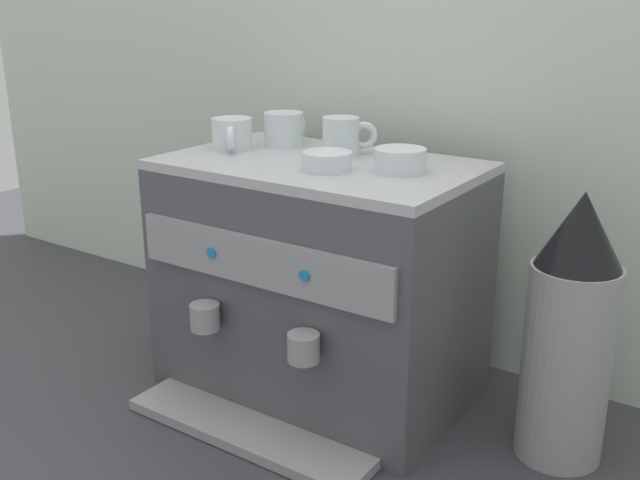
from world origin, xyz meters
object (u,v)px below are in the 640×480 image
object	(u,v)px
ceramic_cup_0	(231,134)
ceramic_bowl_1	(327,161)
espresso_machine	(319,280)
ceramic_cup_2	(285,129)
coffee_grinder	(570,332)
ceramic_cup_1	(342,136)
milk_pitcher	(171,313)
ceramic_bowl_0	(400,161)

from	to	relation	value
ceramic_cup_0	ceramic_bowl_1	world-z (taller)	ceramic_cup_0
espresso_machine	ceramic_cup_2	xyz separation A→B (m)	(-0.15, 0.09, 0.28)
coffee_grinder	espresso_machine	bearing A→B (deg)	-175.29
espresso_machine	ceramic_cup_1	xyz separation A→B (m)	(-0.00, 0.08, 0.28)
coffee_grinder	milk_pitcher	bearing A→B (deg)	-176.45
ceramic_cup_0	ceramic_cup_1	bearing A→B (deg)	21.23
espresso_machine	milk_pitcher	world-z (taller)	espresso_machine
ceramic_bowl_0	milk_pitcher	world-z (taller)	ceramic_bowl_0
ceramic_bowl_1	milk_pitcher	distance (m)	0.63
ceramic_bowl_0	ceramic_bowl_1	world-z (taller)	ceramic_bowl_0
ceramic_bowl_0	ceramic_cup_2	bearing A→B (deg)	165.36
ceramic_cup_0	ceramic_bowl_0	size ratio (longest dim) A/B	1.13
espresso_machine	ceramic_bowl_1	distance (m)	0.27
ceramic_cup_0	espresso_machine	bearing A→B (deg)	0.80
ceramic_cup_2	ceramic_bowl_0	size ratio (longest dim) A/B	1.29
ceramic_cup_0	ceramic_bowl_0	bearing A→B (deg)	2.03
ceramic_cup_1	ceramic_cup_0	bearing A→B (deg)	-158.77
espresso_machine	ceramic_cup_0	size ratio (longest dim) A/B	5.69
espresso_machine	ceramic_bowl_0	bearing A→B (deg)	3.58
ceramic_cup_1	coffee_grinder	xyz separation A→B (m)	(0.49, -0.04, -0.28)
ceramic_cup_0	ceramic_bowl_1	size ratio (longest dim) A/B	1.16
ceramic_cup_2	ceramic_bowl_0	distance (m)	0.33
ceramic_cup_1	milk_pitcher	size ratio (longest dim) A/B	0.72
ceramic_bowl_0	milk_pitcher	distance (m)	0.72
ceramic_cup_0	ceramic_cup_2	world-z (taller)	ceramic_cup_2
ceramic_cup_2	espresso_machine	bearing A→B (deg)	-32.07
ceramic_cup_2	ceramic_bowl_1	bearing A→B (deg)	-35.47
ceramic_cup_1	ceramic_bowl_1	size ratio (longest dim) A/B	1.09
ceramic_cup_0	coffee_grinder	bearing A→B (deg)	3.52
ceramic_cup_2	ceramic_bowl_0	bearing A→B (deg)	-14.64
ceramic_cup_1	ceramic_bowl_0	distance (m)	0.18
ceramic_cup_0	ceramic_cup_1	xyz separation A→B (m)	(0.21, 0.08, 0.01)
ceramic_bowl_0	ceramic_bowl_1	bearing A→B (deg)	-151.86
espresso_machine	coffee_grinder	xyz separation A→B (m)	(0.49, 0.04, -0.00)
ceramic_cup_2	ceramic_bowl_0	world-z (taller)	ceramic_cup_2
ceramic_cup_2	milk_pitcher	xyz separation A→B (m)	(-0.26, -0.11, -0.44)
ceramic_bowl_0	coffee_grinder	size ratio (longest dim) A/B	0.19
espresso_machine	ceramic_bowl_0	world-z (taller)	ceramic_bowl_0
espresso_machine	ceramic_cup_2	distance (m)	0.33
coffee_grinder	ceramic_cup_1	bearing A→B (deg)	175.27
ceramic_cup_2	milk_pitcher	bearing A→B (deg)	-157.26
ceramic_cup_1	ceramic_bowl_1	bearing A→B (deg)	-67.83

